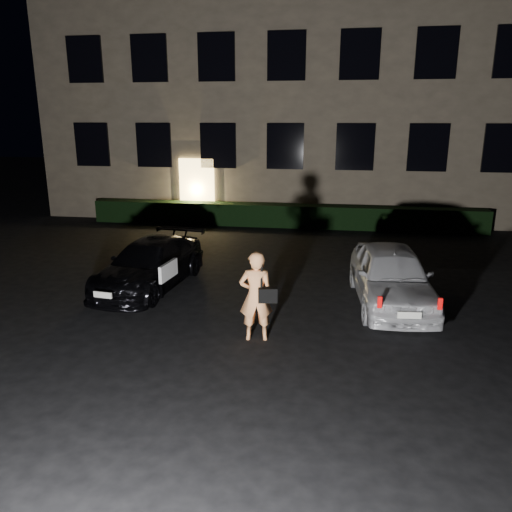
# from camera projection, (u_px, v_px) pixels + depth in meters

# --- Properties ---
(ground) EXTENTS (80.00, 80.00, 0.00)m
(ground) POSITION_uv_depth(u_px,v_px,m) (223.00, 345.00, 9.28)
(ground) COLOR black
(ground) RESTS_ON ground
(building) EXTENTS (20.00, 8.11, 12.00)m
(building) POSITION_uv_depth(u_px,v_px,m) (296.00, 71.00, 21.91)
(building) COLOR brown
(building) RESTS_ON ground
(hedge) EXTENTS (15.00, 0.70, 0.85)m
(hedge) POSITION_uv_depth(u_px,v_px,m) (283.00, 215.00, 19.14)
(hedge) COLOR black
(hedge) RESTS_ON ground
(sedan) EXTENTS (2.11, 4.16, 1.15)m
(sedan) POSITION_uv_depth(u_px,v_px,m) (150.00, 264.00, 12.29)
(sedan) COLOR black
(sedan) RESTS_ON ground
(hatch) EXTENTS (1.89, 4.03, 1.33)m
(hatch) POSITION_uv_depth(u_px,v_px,m) (391.00, 276.00, 11.14)
(hatch) COLOR silver
(hatch) RESTS_ON ground
(man) EXTENTS (0.77, 0.52, 1.73)m
(man) POSITION_uv_depth(u_px,v_px,m) (256.00, 296.00, 9.29)
(man) COLOR #FFA563
(man) RESTS_ON ground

